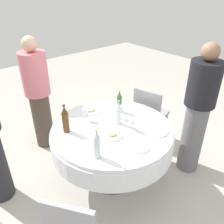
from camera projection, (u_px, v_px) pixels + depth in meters
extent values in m
plane|color=#B7B2A8|center=(112.00, 177.00, 2.90)|extent=(10.00, 10.00, 0.00)
cylinder|color=white|center=(112.00, 129.00, 2.54)|extent=(1.32, 1.32, 0.04)
cylinder|color=white|center=(112.00, 139.00, 2.60)|extent=(1.35, 1.35, 0.22)
cylinder|color=slate|center=(112.00, 162.00, 2.78)|extent=(0.14, 0.14, 0.48)
cylinder|color=slate|center=(112.00, 176.00, 2.89)|extent=(0.56, 0.56, 0.03)
cylinder|color=silver|center=(97.00, 147.00, 2.06)|extent=(0.07, 0.07, 0.22)
cone|color=silver|center=(96.00, 134.00, 1.99)|extent=(0.06, 0.06, 0.06)
cylinder|color=gold|center=(96.00, 131.00, 1.97)|extent=(0.03, 0.03, 0.01)
cylinder|color=#593314|center=(66.00, 122.00, 2.41)|extent=(0.07, 0.07, 0.22)
cone|color=#593314|center=(64.00, 110.00, 2.34)|extent=(0.06, 0.06, 0.08)
cylinder|color=black|center=(64.00, 106.00, 2.31)|extent=(0.03, 0.03, 0.01)
cylinder|color=#2D6B38|center=(119.00, 104.00, 2.79)|extent=(0.06, 0.06, 0.19)
cone|color=#2D6B38|center=(119.00, 94.00, 2.72)|extent=(0.05, 0.05, 0.07)
cylinder|color=gold|center=(120.00, 91.00, 2.70)|extent=(0.03, 0.03, 0.01)
cylinder|color=silver|center=(118.00, 116.00, 2.55)|extent=(0.06, 0.06, 0.20)
cone|color=silver|center=(119.00, 105.00, 2.49)|extent=(0.05, 0.05, 0.07)
cylinder|color=gold|center=(119.00, 101.00, 2.46)|extent=(0.02, 0.02, 0.01)
cylinder|color=white|center=(120.00, 118.00, 2.69)|extent=(0.06, 0.06, 0.00)
cylinder|color=white|center=(120.00, 115.00, 2.67)|extent=(0.01, 0.01, 0.08)
cylinder|color=white|center=(120.00, 109.00, 2.63)|extent=(0.07, 0.07, 0.08)
cylinder|color=gold|center=(120.00, 111.00, 2.65)|extent=(0.06, 0.06, 0.03)
cylinder|color=white|center=(132.00, 130.00, 2.49)|extent=(0.06, 0.06, 0.00)
cylinder|color=white|center=(132.00, 127.00, 2.47)|extent=(0.01, 0.01, 0.07)
cylinder|color=white|center=(132.00, 122.00, 2.44)|extent=(0.07, 0.07, 0.06)
cylinder|color=maroon|center=(132.00, 123.00, 2.45)|extent=(0.06, 0.06, 0.02)
cylinder|color=white|center=(86.00, 120.00, 2.67)|extent=(0.06, 0.06, 0.00)
cylinder|color=white|center=(86.00, 117.00, 2.65)|extent=(0.01, 0.01, 0.07)
cylinder|color=white|center=(85.00, 111.00, 2.61)|extent=(0.07, 0.07, 0.07)
cylinder|color=white|center=(139.00, 147.00, 2.23)|extent=(0.20, 0.20, 0.02)
cylinder|color=white|center=(112.00, 135.00, 2.39)|extent=(0.22, 0.22, 0.02)
ellipsoid|color=tan|center=(112.00, 134.00, 2.38)|extent=(0.10, 0.09, 0.02)
cylinder|color=white|center=(156.00, 131.00, 2.46)|extent=(0.25, 0.25, 0.02)
cylinder|color=white|center=(91.00, 111.00, 2.83)|extent=(0.22, 0.22, 0.02)
ellipsoid|color=tan|center=(91.00, 110.00, 2.82)|extent=(0.10, 0.09, 0.02)
cube|color=silver|center=(98.00, 124.00, 2.59)|extent=(0.15, 0.12, 0.00)
cylinder|color=#4C3F33|center=(43.00, 120.00, 3.30)|extent=(0.26, 0.26, 0.81)
cylinder|color=#D8727F|center=(35.00, 74.00, 2.96)|extent=(0.34, 0.34, 0.56)
sphere|color=#D8AD8C|center=(29.00, 44.00, 2.77)|extent=(0.19, 0.19, 0.19)
cylinder|color=slate|center=(192.00, 138.00, 2.84)|extent=(0.26, 0.26, 0.92)
cylinder|color=black|center=(204.00, 84.00, 2.49)|extent=(0.34, 0.34, 0.50)
sphere|color=#8C664C|center=(210.00, 51.00, 2.31)|extent=(0.19, 0.19, 0.19)
cube|color=#99999E|center=(152.00, 113.00, 3.37)|extent=(0.48, 0.48, 0.04)
cube|color=#99999E|center=(147.00, 105.00, 3.14)|extent=(0.40, 0.14, 0.42)
cylinder|color=gray|center=(166.00, 126.00, 3.52)|extent=(0.03, 0.03, 0.43)
cylinder|color=gray|center=(146.00, 119.00, 3.69)|extent=(0.03, 0.03, 0.43)
cylinder|color=gray|center=(155.00, 136.00, 3.28)|extent=(0.03, 0.03, 0.43)
cylinder|color=gray|center=(135.00, 128.00, 3.45)|extent=(0.03, 0.03, 0.43)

